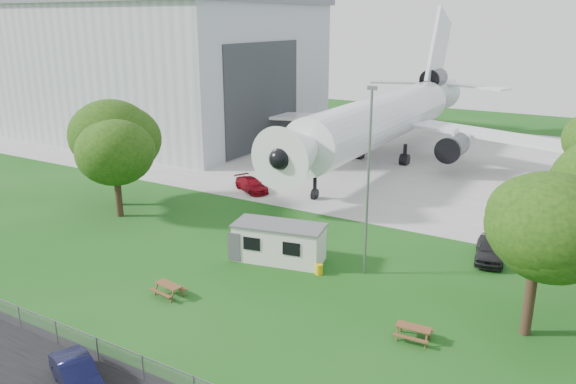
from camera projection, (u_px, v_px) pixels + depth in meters
The scene contains 15 objects.
ground at pixel (206, 281), 35.55m from camera, with size 160.00×160.00×0.00m, color #295F21.
concrete_apron at pixel (406, 158), 66.80m from camera, with size 120.00×46.00×0.03m, color #B7B7B2.
hangar at pixel (152, 66), 80.84m from camera, with size 43.00×31.00×18.55m.
airliner at pixel (386, 116), 64.45m from camera, with size 46.36×47.73×17.69m.
site_cabin at pixel (279, 242), 38.27m from camera, with size 6.96×3.91×2.62m.
picnic_west at pixel (169, 296), 33.68m from camera, with size 1.80×1.50×0.76m, color brown, non-canonical shape.
picnic_east at pixel (413, 340), 29.06m from camera, with size 1.80×1.50×0.76m, color brown, non-canonical shape.
fence at pixel (85, 355), 27.74m from camera, with size 58.00×0.04×1.30m, color gray.
lamp_mast at pixel (368, 185), 34.89m from camera, with size 0.16×0.16×12.00m, color slate.
tree_west_big at pixel (114, 141), 48.49m from camera, with size 7.56×7.56×9.61m.
tree_west_small at pixel (114, 148), 45.59m from camera, with size 6.96×6.96×9.35m.
tree_east_front at pixel (540, 224), 27.81m from camera, with size 6.29×6.29×9.34m.
car_centre_sedan at pixel (77, 376), 25.00m from camera, with size 1.45×4.15×1.37m, color black.
car_ne_hatch at pixel (490, 249), 38.45m from camera, with size 1.86×4.62×1.57m, color black.
car_apron_van at pixel (252, 185), 53.85m from camera, with size 1.80×4.42×1.28m, color maroon.
Camera 1 is at (20.94, -25.14, 15.90)m, focal length 35.00 mm.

